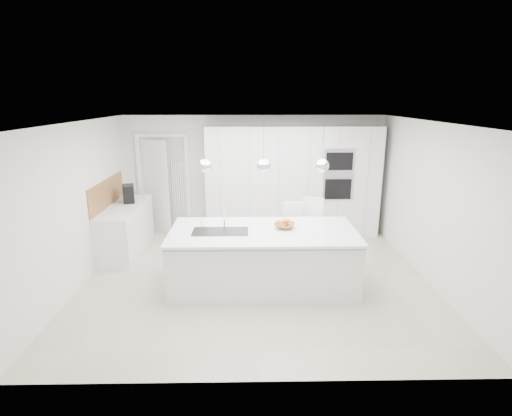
{
  "coord_description": "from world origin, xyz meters",
  "views": [
    {
      "loc": [
        -0.11,
        -6.01,
        2.85
      ],
      "look_at": [
        0.0,
        0.3,
        1.1
      ],
      "focal_mm": 28.0,
      "sensor_mm": 36.0,
      "label": 1
    }
  ],
  "objects_px": {
    "fruit_bowl": "(285,226)",
    "espresso_machine": "(129,194)",
    "bar_stool_left": "(293,235)",
    "bar_stool_right": "(314,233)",
    "island_base": "(263,260)"
  },
  "relations": [
    {
      "from": "island_base",
      "to": "fruit_bowl",
      "type": "xyz_separation_m",
      "value": [
        0.33,
        0.15,
        0.51
      ]
    },
    {
      "from": "fruit_bowl",
      "to": "espresso_machine",
      "type": "height_order",
      "value": "espresso_machine"
    },
    {
      "from": "espresso_machine",
      "to": "bar_stool_left",
      "type": "height_order",
      "value": "espresso_machine"
    },
    {
      "from": "island_base",
      "to": "espresso_machine",
      "type": "distance_m",
      "value": 3.16
    },
    {
      "from": "island_base",
      "to": "espresso_machine",
      "type": "relative_size",
      "value": 8.22
    },
    {
      "from": "island_base",
      "to": "bar_stool_left",
      "type": "distance_m",
      "value": 0.98
    },
    {
      "from": "bar_stool_left",
      "to": "espresso_machine",
      "type": "bearing_deg",
      "value": 155.7
    },
    {
      "from": "bar_stool_right",
      "to": "island_base",
      "type": "bearing_deg",
      "value": -115.46
    },
    {
      "from": "espresso_machine",
      "to": "bar_stool_right",
      "type": "distance_m",
      "value": 3.6
    },
    {
      "from": "island_base",
      "to": "bar_stool_left",
      "type": "relative_size",
      "value": 2.53
    },
    {
      "from": "fruit_bowl",
      "to": "bar_stool_right",
      "type": "distance_m",
      "value": 0.97
    },
    {
      "from": "espresso_machine",
      "to": "bar_stool_right",
      "type": "height_order",
      "value": "espresso_machine"
    },
    {
      "from": "fruit_bowl",
      "to": "bar_stool_left",
      "type": "xyz_separation_m",
      "value": [
        0.22,
        0.66,
        -0.39
      ]
    },
    {
      "from": "bar_stool_right",
      "to": "bar_stool_left",
      "type": "bearing_deg",
      "value": -152.01
    },
    {
      "from": "espresso_machine",
      "to": "bar_stool_left",
      "type": "bearing_deg",
      "value": -33.62
    }
  ]
}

